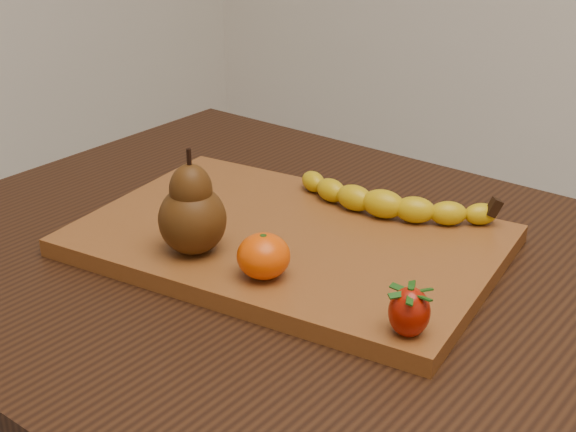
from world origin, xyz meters
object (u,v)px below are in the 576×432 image
Objects in this scene: table at (329,350)px; pear at (191,202)px; mandarin at (264,256)px; cutting_board at (288,241)px.

pear is at bearing -146.16° from table.
pear reaches higher than mandarin.
cutting_board is at bearing 61.47° from pear.
cutting_board is at bearing 114.51° from mandarin.
mandarin is at bearing -73.65° from cutting_board.
mandarin is (-0.03, -0.08, 0.14)m from table.
pear reaches higher than table.
mandarin is at bearing -108.29° from table.
mandarin is (0.09, 0.00, -0.03)m from pear.
table is at bearing -20.05° from cutting_board.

